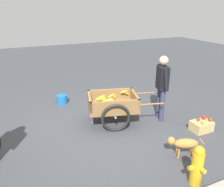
{
  "coord_description": "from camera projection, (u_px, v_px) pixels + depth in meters",
  "views": [
    {
      "loc": [
        1.96,
        4.34,
        2.58
      ],
      "look_at": [
        -0.03,
        -0.05,
        0.75
      ],
      "focal_mm": 37.34,
      "sensor_mm": 36.0,
      "label": 1
    }
  ],
  "objects": [
    {
      "name": "ground_plane",
      "position": [
        112.0,
        125.0,
        5.37
      ],
      "size": [
        24.0,
        24.0,
        0.0
      ],
      "primitive_type": "plane",
      "color": "#3D3F44"
    },
    {
      "name": "fruit_cart",
      "position": [
        112.0,
        105.0,
        5.34
      ],
      "size": [
        1.79,
        1.18,
        0.71
      ],
      "color": "olive",
      "rests_on": "ground"
    },
    {
      "name": "vendor_person",
      "position": [
        162.0,
        83.0,
        5.33
      ],
      "size": [
        0.28,
        0.58,
        1.54
      ],
      "color": "#333851",
      "rests_on": "ground"
    },
    {
      "name": "dog",
      "position": [
        184.0,
        143.0,
        4.15
      ],
      "size": [
        0.63,
        0.35,
        0.4
      ],
      "color": "#AD7A38",
      "rests_on": "ground"
    },
    {
      "name": "fire_hydrant",
      "position": [
        197.0,
        166.0,
        3.48
      ],
      "size": [
        0.25,
        0.25,
        0.67
      ],
      "color": "gold",
      "rests_on": "ground"
    },
    {
      "name": "plastic_bucket",
      "position": [
        62.0,
        99.0,
        6.5
      ],
      "size": [
        0.29,
        0.29,
        0.24
      ],
      "primitive_type": "cylinder",
      "color": "#1966B2",
      "rests_on": "ground"
    },
    {
      "name": "apple_crate",
      "position": [
        202.0,
        126.0,
        5.08
      ],
      "size": [
        0.44,
        0.32,
        0.32
      ],
      "color": "tan",
      "rests_on": "ground"
    }
  ]
}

